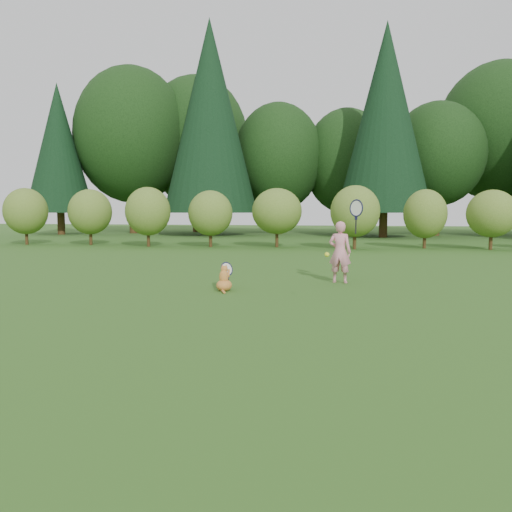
# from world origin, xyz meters

# --- Properties ---
(ground) EXTENTS (100.00, 100.00, 0.00)m
(ground) POSITION_xyz_m (0.00, 0.00, 0.00)
(ground) COLOR #315518
(ground) RESTS_ON ground
(shrub_row) EXTENTS (28.00, 3.00, 2.80)m
(shrub_row) POSITION_xyz_m (0.00, 13.00, 1.40)
(shrub_row) COLOR #496720
(shrub_row) RESTS_ON ground
(woodland_backdrop) EXTENTS (48.00, 10.00, 15.00)m
(woodland_backdrop) POSITION_xyz_m (0.00, 23.00, 7.50)
(woodland_backdrop) COLOR black
(woodland_backdrop) RESTS_ON ground
(child) EXTENTS (0.75, 0.46, 2.01)m
(child) POSITION_xyz_m (1.72, 2.46, 0.70)
(child) COLOR pink
(child) RESTS_ON ground
(cat) EXTENTS (0.39, 0.75, 0.69)m
(cat) POSITION_xyz_m (-0.45, 0.87, 0.26)
(cat) COLOR #B76F23
(cat) RESTS_ON ground
(tennis_ball) EXTENTS (0.08, 0.08, 0.08)m
(tennis_ball) POSITION_xyz_m (1.61, -0.27, 0.84)
(tennis_ball) COLOR yellow
(tennis_ball) RESTS_ON ground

